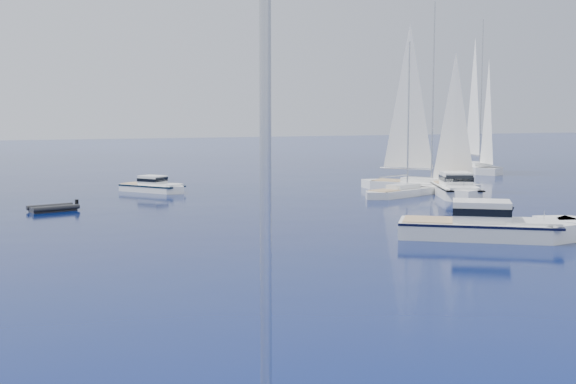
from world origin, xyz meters
name	(u,v)px	position (x,y,z in m)	size (l,w,h in m)	color
motor_cruiser_right	(485,239)	(9.85, 17.13, 0.00)	(3.32, 10.86, 2.85)	silver
motor_cruiser_distant	(456,197)	(22.14, 36.16, 0.00)	(3.20, 10.44, 2.74)	white
motor_cruiser_horizon	(154,192)	(-0.99, 50.99, 0.00)	(2.27, 7.42, 1.95)	white
sailboat_centre	(401,196)	(17.99, 38.60, 0.00)	(2.48, 9.54, 14.03)	silver
sailboat_sails_r	(419,190)	(22.32, 42.17, 0.00)	(3.21, 12.34, 18.14)	white
sailboat_sails_far	(475,172)	(41.61, 58.10, 0.00)	(3.40, 13.08, 19.23)	silver
tender_grey_near	(563,229)	(16.84, 18.12, 0.00)	(1.87, 3.36, 0.95)	black
tender_grey_far	(53,211)	(-11.33, 40.59, 0.00)	(2.02, 3.69, 0.95)	black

